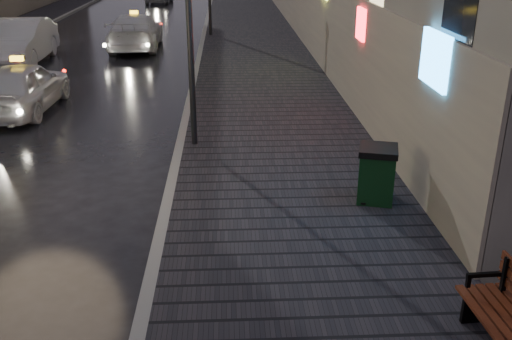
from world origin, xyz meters
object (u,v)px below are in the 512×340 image
at_px(trash_bin, 377,174).
at_px(car_left_mid, 20,42).
at_px(taxi_near, 21,87).
at_px(taxi_mid, 135,31).

bearing_deg(trash_bin, car_left_mid, 143.39).
relative_size(taxi_near, taxi_mid, 0.82).
xyz_separation_m(taxi_near, taxi_mid, (1.80, 9.82, 0.03)).
distance_m(taxi_near, car_left_mid, 7.22).
xyz_separation_m(trash_bin, taxi_mid, (-6.74, 16.50, 0.08)).
height_order(trash_bin, taxi_near, taxi_near).
relative_size(taxi_near, car_left_mid, 0.84).
distance_m(car_left_mid, taxi_mid, 5.02).
height_order(taxi_near, taxi_mid, taxi_mid).
relative_size(car_left_mid, taxi_mid, 0.98).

